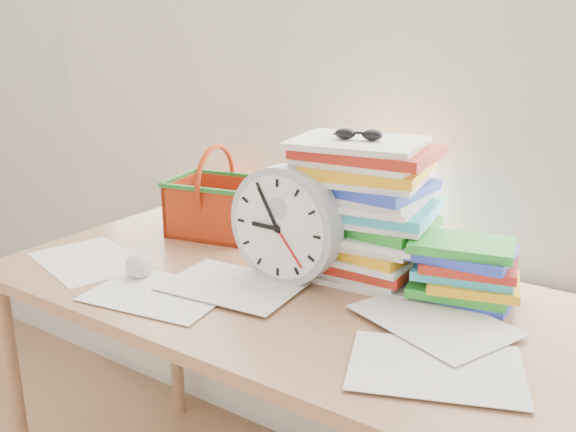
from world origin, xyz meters
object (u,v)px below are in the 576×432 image
Objects in this scene: paper_stack at (363,208)px; clock at (285,225)px; book_stack at (468,272)px; basket at (216,191)px; desk at (277,316)px.

paper_stack is 1.19× the size of clock.
book_stack is (0.27, -0.02, -0.09)m from paper_stack.
clock reaches higher than basket.
clock is 1.15× the size of book_stack.
desk is at bearing -156.81° from book_stack.
desk is 0.33m from paper_stack.
clock is (-0.00, 0.04, 0.21)m from desk.
book_stack is 0.76m from basket.
book_stack is at bearing -16.03° from basket.
desk is 5.78× the size of book_stack.
desk is 5.49× the size of basket.
paper_stack is (0.12, 0.18, 0.24)m from desk.
desk is 0.22m from clock.
paper_stack is 1.30× the size of basket.
book_stack reaches higher than desk.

